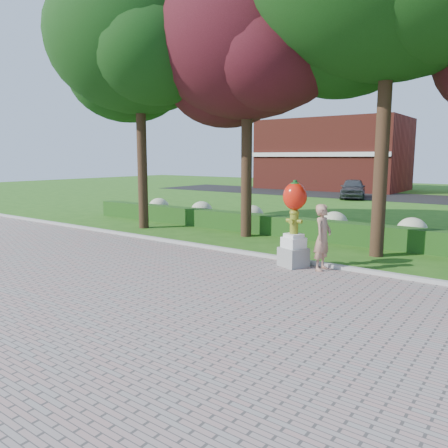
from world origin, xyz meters
name	(u,v)px	position (x,y,z in m)	size (l,w,h in m)	color
ground	(187,275)	(0.00, 0.00, 0.00)	(100.00, 100.00, 0.00)	#275A16
walkway	(58,316)	(0.00, -4.00, 0.02)	(40.00, 14.00, 0.04)	gray
curb	(246,253)	(0.00, 3.00, 0.07)	(40.00, 0.18, 0.15)	#ADADA5
lawn_hedge	(301,228)	(0.00, 7.00, 0.40)	(24.00, 0.70, 0.80)	#214714
hydrangea_row	(324,223)	(0.57, 8.00, 0.55)	(20.10, 1.10, 0.99)	#9EA47D
street	(421,199)	(0.00, 28.00, 0.01)	(50.00, 8.00, 0.02)	black
building_left	(332,155)	(-10.00, 34.00, 3.50)	(14.00, 8.00, 7.00)	maroon
tree_far_left	(139,48)	(-7.11, 5.09, 7.96)	(9.00, 7.68, 11.66)	black
tree_mid_left	(246,52)	(-2.10, 6.08, 7.30)	(8.25, 7.04, 10.69)	black
hydrant_sculpture	(294,221)	(1.99, 2.50, 1.38)	(0.89, 0.89, 2.54)	gray
woman	(323,237)	(2.85, 2.60, 0.99)	(0.69, 0.45, 1.89)	#AC7A62
parked_car	(353,188)	(-4.45, 25.00, 0.80)	(1.84, 4.57, 1.56)	#393D40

